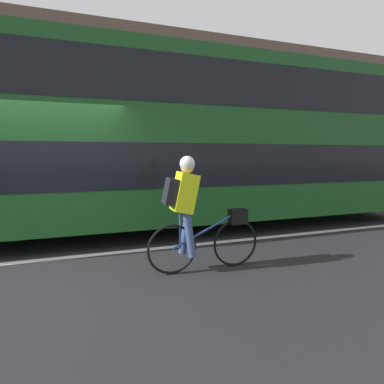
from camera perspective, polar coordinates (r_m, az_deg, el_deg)
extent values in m
plane|color=#232326|center=(5.39, -25.38, -11.65)|extent=(80.00, 80.00, 0.00)
cube|color=silver|center=(5.43, -25.32, -11.47)|extent=(50.00, 0.14, 0.01)
cube|color=gray|center=(10.20, -22.18, -2.42)|extent=(60.00, 1.81, 0.15)
cube|color=brown|center=(11.23, -22.59, 13.97)|extent=(60.00, 0.30, 6.23)
cylinder|color=black|center=(8.63, 21.78, -0.95)|extent=(1.08, 0.30, 1.08)
cylinder|color=black|center=(6.75, -30.59, -3.56)|extent=(1.08, 0.30, 1.08)
cube|color=#194C1E|center=(6.83, -0.95, 3.59)|extent=(11.28, 2.51, 1.86)
cube|color=black|center=(6.82, -0.96, 5.46)|extent=(10.83, 2.53, 0.82)
cube|color=#194C1E|center=(6.93, -0.98, 17.65)|extent=(11.28, 2.41, 1.52)
cube|color=black|center=(6.95, -0.98, 18.27)|extent=(10.83, 2.43, 0.85)
torus|color=black|center=(4.60, 8.27, -9.56)|extent=(0.71, 0.04, 0.71)
torus|color=black|center=(4.27, -3.82, -10.85)|extent=(0.71, 0.04, 0.71)
cylinder|color=#2D4C8C|center=(4.35, 2.49, -7.35)|extent=(1.00, 0.03, 0.49)
cylinder|color=#2D4C8C|center=(4.22, -2.28, -7.31)|extent=(0.03, 0.03, 0.53)
cube|color=black|center=(4.52, 8.70, -4.61)|extent=(0.26, 0.16, 0.22)
cube|color=#D8EA19|center=(4.14, -1.41, -0.09)|extent=(0.37, 0.32, 0.58)
cube|color=black|center=(4.09, -4.09, 0.08)|extent=(0.21, 0.26, 0.38)
cylinder|color=#384C7A|center=(4.35, -1.24, -7.61)|extent=(0.22, 0.11, 0.64)
cylinder|color=#384C7A|center=(4.19, -0.49, -8.20)|extent=(0.20, 0.11, 0.64)
sphere|color=tan|center=(4.13, -0.90, 4.84)|extent=(0.19, 0.19, 0.19)
sphere|color=silver|center=(4.12, -0.90, 5.43)|extent=(0.21, 0.21, 0.21)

